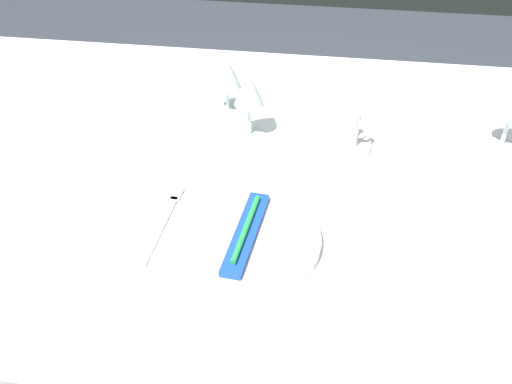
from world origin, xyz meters
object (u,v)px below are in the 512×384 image
at_px(wine_glass_left, 249,93).
at_px(fork_outer, 164,220).
at_px(spoon_tea, 393,241).
at_px(coffee_cup_left, 341,128).
at_px(spoon_dessert, 376,242).
at_px(dinner_knife, 338,249).
at_px(toothbrush_package, 246,232).
at_px(wine_glass_right, 227,75).
at_px(spoon_soup, 355,233).
at_px(dinner_plate, 246,239).

bearing_deg(wine_glass_left, fork_outer, -109.87).
distance_m(spoon_tea, coffee_cup_left, 0.31).
xyz_separation_m(spoon_dessert, wine_glass_left, (-0.27, 0.31, 0.10)).
relative_size(dinner_knife, wine_glass_left, 1.45).
height_order(toothbrush_package, spoon_tea, toothbrush_package).
height_order(dinner_knife, wine_glass_right, wine_glass_right).
xyz_separation_m(dinner_knife, coffee_cup_left, (-0.01, 0.32, 0.04)).
bearing_deg(wine_glass_right, fork_outer, -95.97).
xyz_separation_m(spoon_soup, spoon_tea, (0.07, -0.01, 0.00)).
distance_m(spoon_soup, coffee_cup_left, 0.29).
relative_size(wine_glass_left, wine_glass_right, 1.09).
height_order(dinner_plate, wine_glass_right, wine_glass_right).
distance_m(toothbrush_package, coffee_cup_left, 0.36).
relative_size(toothbrush_package, wine_glass_right, 1.51).
relative_size(fork_outer, wine_glass_left, 1.43).
relative_size(fork_outer, wine_glass_right, 1.56).
xyz_separation_m(dinner_plate, wine_glass_left, (-0.05, 0.34, 0.10)).
bearing_deg(wine_glass_left, coffee_cup_left, -3.80).
bearing_deg(toothbrush_package, dinner_knife, 1.90).
bearing_deg(toothbrush_package, spoon_tea, 8.76).
relative_size(dinner_knife, spoon_tea, 1.06).
distance_m(toothbrush_package, spoon_soup, 0.19).
bearing_deg(fork_outer, toothbrush_package, -12.95).
bearing_deg(spoon_dessert, wine_glass_right, 129.39).
relative_size(fork_outer, dinner_knife, 0.99).
bearing_deg(spoon_dessert, coffee_cup_left, 103.77).
bearing_deg(spoon_soup, dinner_knife, -122.13).
height_order(fork_outer, wine_glass_right, wine_glass_right).
bearing_deg(spoon_tea, fork_outer, -179.63).
distance_m(fork_outer, dinner_knife, 0.32).
bearing_deg(spoon_dessert, wine_glass_left, 131.04).
height_order(toothbrush_package, spoon_soup, toothbrush_package).
bearing_deg(spoon_soup, spoon_dessert, -25.88).
bearing_deg(toothbrush_package, wine_glass_left, 97.76).
height_order(dinner_plate, wine_glass_left, wine_glass_left).
bearing_deg(fork_outer, wine_glass_left, 70.13).
relative_size(spoon_tea, wine_glass_left, 1.37).
xyz_separation_m(dinner_plate, dinner_knife, (0.16, 0.01, -0.01)).
bearing_deg(wine_glass_left, toothbrush_package, -82.24).
relative_size(fork_outer, spoon_soup, 0.95).
relative_size(spoon_dessert, wine_glass_left, 1.33).
bearing_deg(fork_outer, spoon_tea, 0.37).
bearing_deg(spoon_dessert, spoon_soup, 154.12).
distance_m(dinner_plate, fork_outer, 0.16).
height_order(dinner_knife, wine_glass_left, wine_glass_left).
relative_size(toothbrush_package, fork_outer, 0.97).
bearing_deg(fork_outer, spoon_dessert, -0.55).
bearing_deg(spoon_dessert, dinner_plate, -171.71).
relative_size(dinner_plate, wine_glass_right, 1.85).
bearing_deg(dinner_knife, wine_glass_left, 121.26).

